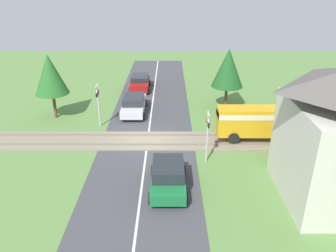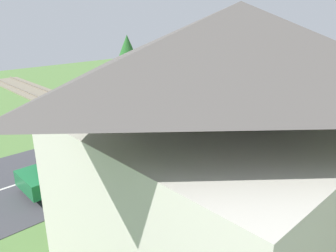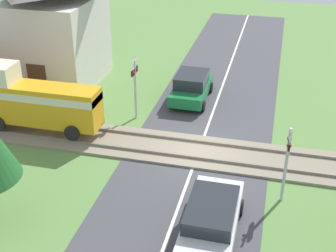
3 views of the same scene
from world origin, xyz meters
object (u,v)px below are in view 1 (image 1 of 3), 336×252
at_px(train, 330,117).
at_px(pedestrian_by_station, 315,150).
at_px(car_near_crossing, 134,104).
at_px(car_far_side, 168,176).
at_px(car_behind_queue, 140,82).
at_px(crossing_signal_east_approach, 208,131).
at_px(crossing_signal_west_approach, 98,100).

height_order(train, pedestrian_by_station, train).
bearing_deg(pedestrian_by_station, car_near_crossing, -123.70).
xyz_separation_m(car_near_crossing, car_far_side, (10.86, 2.88, 0.05)).
height_order(car_far_side, car_behind_queue, car_far_side).
bearing_deg(crossing_signal_east_approach, car_behind_queue, -159.82).
bearing_deg(car_near_crossing, pedestrian_by_station, 56.30).
bearing_deg(crossing_signal_west_approach, pedestrian_by_station, 69.95).
height_order(train, crossing_signal_west_approach, train).
bearing_deg(train, pedestrian_by_station, -36.08).
distance_m(car_far_side, crossing_signal_west_approach, 9.75).
bearing_deg(car_behind_queue, crossing_signal_west_approach, -14.69).
bearing_deg(car_far_side, pedestrian_by_station, 108.05).
distance_m(car_far_side, pedestrian_by_station, 9.47).
relative_size(car_near_crossing, pedestrian_by_station, 2.63).
distance_m(car_near_crossing, car_far_side, 11.24).
distance_m(car_near_crossing, pedestrian_by_station, 14.29).
xyz_separation_m(car_near_crossing, pedestrian_by_station, (7.93, 11.89, 0.03)).
xyz_separation_m(car_behind_queue, crossing_signal_east_approach, (14.21, 5.22, 1.32)).
distance_m(car_behind_queue, pedestrian_by_station, 18.46).
bearing_deg(train, crossing_signal_east_approach, -72.82).
bearing_deg(crossing_signal_west_approach, train, 80.69).
relative_size(crossing_signal_east_approach, pedestrian_by_station, 1.89).
distance_m(car_behind_queue, crossing_signal_west_approach, 9.33).
height_order(car_far_side, pedestrian_by_station, pedestrian_by_station).
distance_m(car_far_side, car_behind_queue, 17.30).
xyz_separation_m(train, crossing_signal_east_approach, (2.64, -8.53, 0.22)).
bearing_deg(car_near_crossing, car_far_side, 14.85).
bearing_deg(crossing_signal_east_approach, crossing_signal_west_approach, -124.90).
bearing_deg(car_near_crossing, car_behind_queue, 180.00).
relative_size(car_near_crossing, car_behind_queue, 1.12).
relative_size(train, car_near_crossing, 3.23).
relative_size(car_near_crossing, crossing_signal_east_approach, 1.40).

